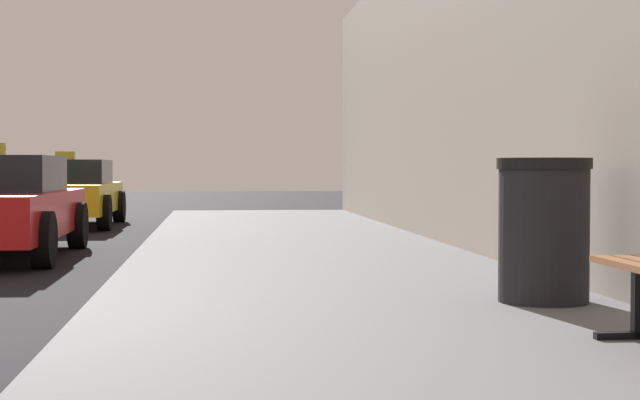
{
  "coord_description": "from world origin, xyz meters",
  "views": [
    {
      "loc": [
        2.92,
        -6.19,
        1.12
      ],
      "look_at": [
        3.62,
        0.27,
        0.91
      ],
      "focal_mm": 54.66,
      "sensor_mm": 36.0,
      "label": 1
    }
  ],
  "objects": [
    {
      "name": "car_yellow",
      "position": [
        0.06,
        12.78,
        0.65
      ],
      "size": [
        2.03,
        4.26,
        1.43
      ],
      "rotation": [
        0.0,
        0.0,
        3.14
      ],
      "color": "yellow",
      "rests_on": "ground_plane"
    },
    {
      "name": "sidewalk",
      "position": [
        4.0,
        0.0,
        0.07
      ],
      "size": [
        4.0,
        32.0,
        0.15
      ],
      "primitive_type": "cube",
      "color": "slate",
      "rests_on": "ground_plane"
    },
    {
      "name": "trash_bin",
      "position": [
        5.28,
        0.61,
        0.67
      ],
      "size": [
        0.68,
        0.68,
        1.04
      ],
      "color": "black",
      "rests_on": "sidewalk"
    }
  ]
}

